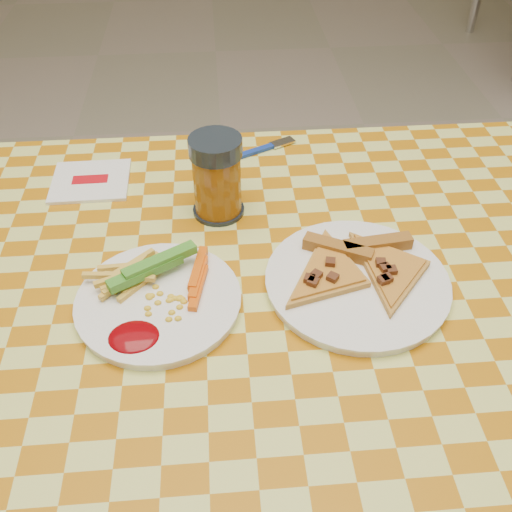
{
  "coord_description": "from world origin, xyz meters",
  "views": [
    {
      "loc": [
        -0.03,
        -0.55,
        1.33
      ],
      "look_at": [
        0.02,
        0.06,
        0.78
      ],
      "focal_mm": 40.0,
      "sensor_mm": 36.0,
      "label": 1
    }
  ],
  "objects_px": {
    "table": "(243,329)",
    "plate_right": "(357,283)",
    "plate_left": "(159,302)",
    "drink_glass": "(217,178)"
  },
  "relations": [
    {
      "from": "table",
      "to": "drink_glass",
      "type": "height_order",
      "value": "drink_glass"
    },
    {
      "from": "table",
      "to": "plate_right",
      "type": "bearing_deg",
      "value": 1.12
    },
    {
      "from": "drink_glass",
      "to": "table",
      "type": "bearing_deg",
      "value": -82.0
    },
    {
      "from": "table",
      "to": "drink_glass",
      "type": "distance_m",
      "value": 0.24
    },
    {
      "from": "plate_left",
      "to": "plate_right",
      "type": "distance_m",
      "value": 0.28
    },
    {
      "from": "table",
      "to": "drink_glass",
      "type": "xyz_separation_m",
      "value": [
        -0.03,
        0.19,
        0.14
      ]
    },
    {
      "from": "plate_left",
      "to": "drink_glass",
      "type": "height_order",
      "value": "drink_glass"
    },
    {
      "from": "table",
      "to": "drink_glass",
      "type": "bearing_deg",
      "value": 98.0
    },
    {
      "from": "plate_left",
      "to": "plate_right",
      "type": "xyz_separation_m",
      "value": [
        0.28,
        0.02,
        0.0
      ]
    },
    {
      "from": "table",
      "to": "plate_left",
      "type": "xyz_separation_m",
      "value": [
        -0.11,
        -0.01,
        0.08
      ]
    }
  ]
}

